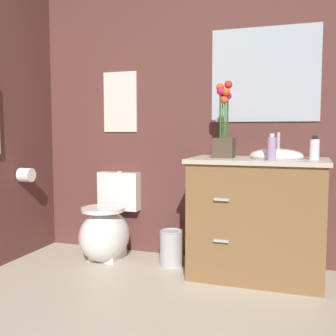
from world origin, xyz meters
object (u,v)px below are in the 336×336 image
Objects in this scene: lotion_bottle at (315,149)px; toilet_paper_roll at (26,175)px; toilet at (107,229)px; vanity_cabinet at (258,216)px; wall_mirror at (265,75)px; flower_vase at (224,129)px; wall_poster at (120,102)px; soap_bottle at (272,148)px; trash_bin at (171,248)px.

lotion_bottle reaches higher than toilet_paper_roll.
toilet_paper_roll reaches higher than toilet.
vanity_cabinet is 1.28× the size of wall_mirror.
toilet is 4.34× the size of lotion_bottle.
wall_mirror is (-0.37, 0.32, 0.54)m from lotion_bottle.
vanity_cabinet is 1.83m from toilet_paper_roll.
wall_mirror is (0.24, 0.32, 0.41)m from flower_vase.
toilet_paper_roll is at bearing -162.27° from toilet.
vanity_cabinet is 1.06m from wall_mirror.
flower_vase is at bearing -18.32° from wall_poster.
lotion_bottle is 0.72m from wall_mirror.
toilet is 6.27× the size of toilet_paper_roll.
wall_mirror is at bearing 102.43° from soap_bottle.
trash_bin is 2.47× the size of toilet_paper_roll.
trash_bin is (-0.65, 0.04, -0.30)m from vanity_cabinet.
soap_bottle is 1.42m from wall_poster.
trash_bin is 0.34× the size of wall_mirror.
lotion_bottle is 1.28m from trash_bin.
soap_bottle is 1.09× the size of lotion_bottle.
flower_vase is 1.62m from toilet_paper_roll.
vanity_cabinet is 3.75× the size of trash_bin.
toilet is at bearing -90.00° from wall_poster.
wall_mirror reaches higher than toilet_paper_roll.
vanity_cabinet reaches higher than toilet.
toilet is 1.70m from lotion_bottle.
wall_poster is at bearing 154.80° from trash_bin.
toilet is 0.68× the size of vanity_cabinet.
vanity_cabinet reaches higher than soap_bottle.
trash_bin is at bearing -25.20° from wall_poster.
wall_mirror is at bearing 14.41° from toilet_paper_roll.
wall_poster is 0.97m from toilet_paper_roll.
vanity_cabinet reaches higher than trash_bin.
vanity_cabinet is 1.49m from wall_poster.
trash_bin is (-0.41, 0.06, -0.91)m from flower_vase.
toilet_paper_roll is (-2.17, -0.14, -0.23)m from lotion_bottle.
toilet is at bearing -167.34° from wall_mirror.
wall_poster reaches higher than toilet_paper_roll.
wall_mirror is at bearing 138.69° from lotion_bottle.
wall_mirror is (1.19, 0.27, 1.21)m from toilet.
flower_vase is 1.03m from wall_poster.
toilet_paper_roll is (-0.61, -0.20, 0.44)m from toilet.
soap_bottle is (0.34, -0.15, -0.13)m from flower_vase.
toilet is 1.06m from wall_poster.
vanity_cabinet is at bearing -13.83° from wall_poster.
flower_vase is 0.67× the size of wall_mirror.
trash_bin is 1.30m from toilet_paper_roll.
vanity_cabinet is at bearing -89.46° from wall_mirror.
lotion_bottle is (0.26, 0.15, -0.01)m from soap_bottle.
trash_bin is at bearing 176.30° from lotion_bottle.
lotion_bottle reaches higher than trash_bin.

